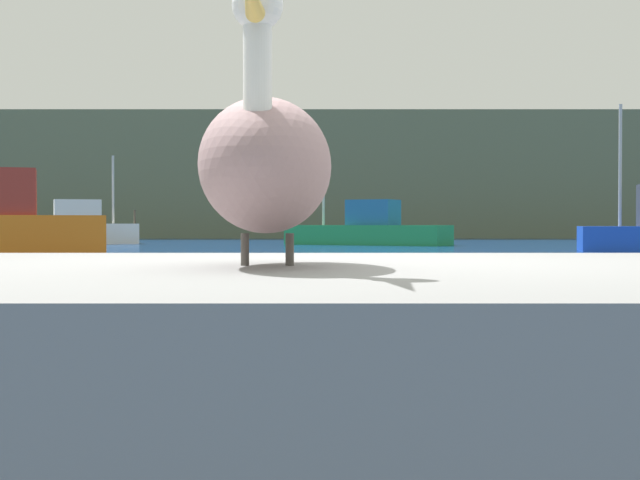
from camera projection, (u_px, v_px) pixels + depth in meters
The scene contains 6 objects.
ground_plane at pixel (338, 463), 3.76m from camera, with size 260.00×260.00×0.00m, color navy.
hillside_backdrop at pixel (321, 180), 68.64m from camera, with size 140.00×16.13×8.75m, color #5B664C.
pier_dock at pixel (266, 388), 3.15m from camera, with size 3.95×2.93×0.85m, color gray.
pelican at pixel (266, 162), 3.12m from camera, with size 0.47×1.29×0.91m.
fishing_boat_white at pixel (77, 228), 44.51m from camera, with size 6.19×3.60×4.43m.
fishing_boat_green at pixel (368, 230), 42.62m from camera, with size 8.01×5.64×4.63m.
Camera 1 is at (-0.08, -3.74, 1.00)m, focal length 50.41 mm.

